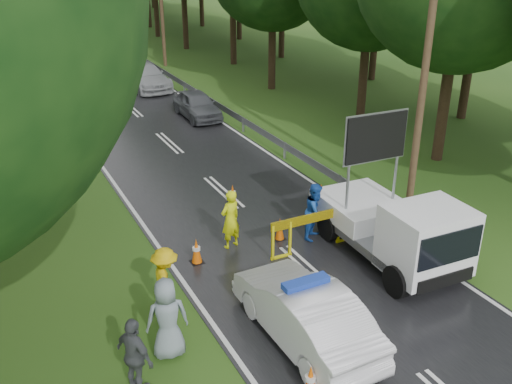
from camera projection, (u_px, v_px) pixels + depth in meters
ground at (310, 271)px, 15.84m from camera, size 160.00×160.00×0.00m
road at (86, 67)px, 40.23m from camera, size 7.00×140.00×0.02m
guardrail at (138, 56)px, 41.26m from camera, size 0.12×60.06×0.70m
utility_pole_near at (427, 59)px, 17.52m from camera, size 1.40×0.24×10.00m
police_sedan at (305, 313)px, 12.88m from camera, size 1.64×4.48×1.61m
work_truck at (396, 228)px, 15.88m from camera, size 2.42×5.12×4.02m
barrier at (315, 222)px, 16.58m from camera, size 2.92×0.07×1.21m
officer at (230, 219)px, 16.72m from camera, size 0.77×0.61×1.84m
civilian at (316, 211)px, 17.28m from camera, size 1.10×1.06×1.78m
bystander_left at (166, 282)px, 13.76m from camera, size 0.74×1.20×1.79m
bystander_mid at (135, 356)px, 11.37m from camera, size 0.81×1.10×1.73m
bystander_right at (167, 318)px, 12.32m from camera, size 1.02×0.74×1.93m
queue_car_first at (197, 105)px, 28.95m from camera, size 1.68×4.00×1.35m
queue_car_second at (144, 76)px, 34.47m from camera, size 2.41×5.26×1.49m
queue_car_third at (112, 58)px, 39.75m from camera, size 2.40×5.09×1.41m
queue_car_fourth at (96, 39)px, 47.50m from camera, size 1.47×3.96×1.29m
cone_near_left at (310, 381)px, 11.40m from camera, size 0.37×0.37×0.79m
cone_center at (280, 229)px, 17.37m from camera, size 0.34×0.34×0.71m
cone_far at (233, 195)px, 19.71m from camera, size 0.33×0.33×0.71m
cone_left_mid at (197, 251)px, 16.11m from camera, size 0.36×0.36×0.77m
cone_right at (321, 195)px, 19.53m from camera, size 0.39×0.39×0.82m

